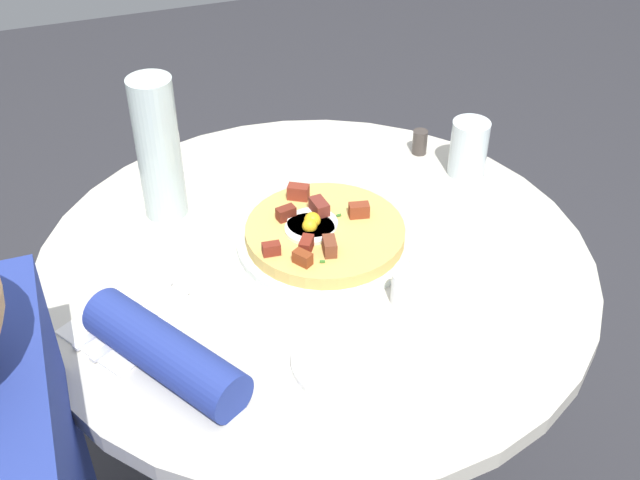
% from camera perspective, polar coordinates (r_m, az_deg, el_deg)
% --- Properties ---
extents(dining_table, '(0.89, 0.89, 0.73)m').
position_cam_1_polar(dining_table, '(1.37, -0.35, -6.81)').
color(dining_table, beige).
rests_on(dining_table, ground_plane).
extents(pizza_plate, '(0.29, 0.29, 0.01)m').
position_cam_1_polar(pizza_plate, '(1.28, 0.37, -0.07)').
color(pizza_plate, silver).
rests_on(pizza_plate, dining_table).
extents(breakfast_pizza, '(0.26, 0.26, 0.05)m').
position_cam_1_polar(breakfast_pizza, '(1.27, 0.25, 0.63)').
color(breakfast_pizza, '#D6AF59').
rests_on(breakfast_pizza, pizza_plate).
extents(bread_plate, '(0.16, 0.16, 0.01)m').
position_cam_1_polar(bread_plate, '(1.08, 2.13, -8.64)').
color(bread_plate, white).
rests_on(bread_plate, dining_table).
extents(napkin, '(0.21, 0.22, 0.00)m').
position_cam_1_polar(napkin, '(1.17, -13.35, -5.69)').
color(napkin, white).
rests_on(napkin, dining_table).
extents(fork, '(0.11, 0.16, 0.00)m').
position_cam_1_polar(fork, '(1.16, -12.79, -5.92)').
color(fork, silver).
rests_on(fork, napkin).
extents(knife, '(0.11, 0.16, 0.00)m').
position_cam_1_polar(knife, '(1.18, -13.96, -5.15)').
color(knife, silver).
rests_on(knife, napkin).
extents(water_glass, '(0.07, 0.07, 0.10)m').
position_cam_1_polar(water_glass, '(1.45, 10.70, 6.54)').
color(water_glass, silver).
rests_on(water_glass, dining_table).
extents(water_bottle, '(0.07, 0.07, 0.25)m').
position_cam_1_polar(water_bottle, '(1.31, -11.61, 6.46)').
color(water_bottle, silver).
rests_on(water_bottle, dining_table).
extents(salt_shaker, '(0.03, 0.03, 0.05)m').
position_cam_1_polar(salt_shaker, '(1.16, 5.84, -3.49)').
color(salt_shaker, white).
rests_on(salt_shaker, dining_table).
extents(pepper_shaker, '(0.03, 0.03, 0.05)m').
position_cam_1_polar(pepper_shaker, '(1.51, 7.23, 7.05)').
color(pepper_shaker, '#3F3833').
rests_on(pepper_shaker, dining_table).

